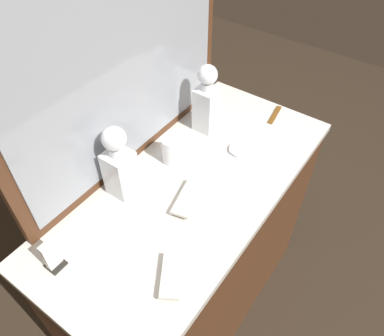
{
  "coord_description": "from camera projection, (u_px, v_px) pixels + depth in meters",
  "views": [
    {
      "loc": [
        -0.72,
        -0.51,
        1.92
      ],
      "look_at": [
        0.0,
        0.0,
        1.02
      ],
      "focal_mm": 34.99,
      "sensor_mm": 36.0,
      "label": 1
    }
  ],
  "objects": [
    {
      "name": "dresser",
      "position": [
        192.0,
        255.0,
        1.65
      ],
      "size": [
        1.2,
        0.56,
        0.94
      ],
      "color": "#472816",
      "rests_on": "ground_plane"
    },
    {
      "name": "silver_brush_front",
      "position": [
        171.0,
        277.0,
        1.05
      ],
      "size": [
        0.15,
        0.12,
        0.02
      ],
      "color": "#B7A88C",
      "rests_on": "dresser"
    },
    {
      "name": "crystal_decanter_right",
      "position": [
        207.0,
        105.0,
        1.45
      ],
      "size": [
        0.08,
        0.08,
        0.29
      ],
      "color": "white",
      "rests_on": "dresser"
    },
    {
      "name": "tortoiseshell_comb",
      "position": [
        275.0,
        115.0,
        1.59
      ],
      "size": [
        0.13,
        0.04,
        0.01
      ],
      "color": "brown",
      "rests_on": "dresser"
    },
    {
      "name": "ground_plane",
      "position": [
        192.0,
        302.0,
        1.99
      ],
      "size": [
        6.0,
        6.0,
        0.0
      ],
      "primitive_type": "plane",
      "color": "#2D2319"
    },
    {
      "name": "porcelain_dish",
      "position": [
        240.0,
        150.0,
        1.43
      ],
      "size": [
        0.08,
        0.08,
        0.01
      ],
      "color": "silver",
      "rests_on": "dresser"
    },
    {
      "name": "crystal_decanter_front",
      "position": [
        120.0,
        168.0,
        1.22
      ],
      "size": [
        0.09,
        0.09,
        0.27
      ],
      "color": "white",
      "rests_on": "dresser"
    },
    {
      "name": "napkin_holder",
      "position": [
        52.0,
        257.0,
        1.06
      ],
      "size": [
        0.05,
        0.05,
        0.11
      ],
      "color": "black",
      "rests_on": "dresser"
    },
    {
      "name": "dresser_mirror",
      "position": [
        123.0,
        63.0,
        1.15
      ],
      "size": [
        0.98,
        0.03,
        0.77
      ],
      "color": "#472816",
      "rests_on": "dresser"
    },
    {
      "name": "crystal_tumbler_center",
      "position": [
        172.0,
        150.0,
        1.37
      ],
      "size": [
        0.08,
        0.08,
        0.1
      ],
      "color": "white",
      "rests_on": "dresser"
    },
    {
      "name": "silver_brush_far_left",
      "position": [
        188.0,
        199.0,
        1.25
      ],
      "size": [
        0.17,
        0.1,
        0.02
      ],
      "color": "#B7A88C",
      "rests_on": "dresser"
    }
  ]
}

